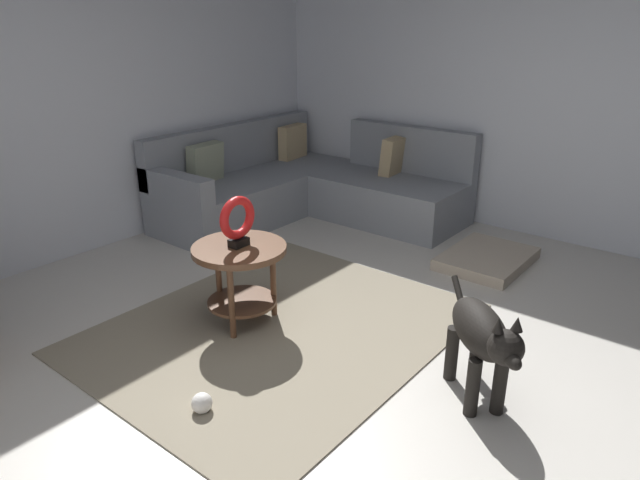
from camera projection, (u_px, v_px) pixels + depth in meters
name	position (u px, v px, depth m)	size (l,w,h in m)	color
ground_plane	(353.00, 387.00, 3.19)	(6.00, 6.00, 0.10)	beige
wall_back	(47.00, 91.00, 4.39)	(6.00, 0.12, 2.70)	silver
wall_right	(559.00, 84.00, 4.82)	(0.12, 6.00, 2.70)	silver
area_rug	(279.00, 328.00, 3.69)	(2.30, 1.90, 0.01)	gray
sectional_couch	(306.00, 188.00, 5.69)	(2.20, 2.25, 0.88)	gray
side_table	(240.00, 264.00, 3.62)	(0.60, 0.60, 0.54)	brown
torus_sculpture	(238.00, 220.00, 3.52)	(0.28, 0.08, 0.33)	black
dog_bed_mat	(487.00, 259.00, 4.64)	(0.80, 0.60, 0.09)	#B2A38E
dog	(482.00, 337.00, 2.87)	(0.63, 0.64, 0.63)	black
dog_toy_ball	(202.00, 403.00, 2.89)	(0.11, 0.11, 0.11)	silver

